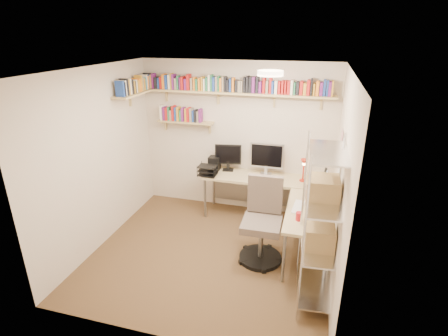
% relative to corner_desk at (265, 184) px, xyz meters
% --- Properties ---
extents(ground, '(3.20, 3.20, 0.00)m').
position_rel_corner_desk_xyz_m(ground, '(-0.59, -0.97, -0.72)').
color(ground, '#452F1D').
rests_on(ground, ground).
extents(room_shell, '(3.24, 3.04, 2.52)m').
position_rel_corner_desk_xyz_m(room_shell, '(-0.58, -0.97, 0.83)').
color(room_shell, beige).
rests_on(room_shell, ground).
extents(wall_shelves, '(3.12, 1.09, 0.80)m').
position_rel_corner_desk_xyz_m(wall_shelves, '(-1.02, 0.33, 1.30)').
color(wall_shelves, tan).
rests_on(wall_shelves, ground).
extents(corner_desk, '(2.09, 1.89, 1.26)m').
position_rel_corner_desk_xyz_m(corner_desk, '(0.00, 0.00, 0.00)').
color(corner_desk, '#D2C488').
rests_on(corner_desk, ground).
extents(office_chair, '(0.60, 0.61, 1.15)m').
position_rel_corner_desk_xyz_m(office_chair, '(0.11, -0.86, -0.24)').
color(office_chair, black).
rests_on(office_chair, ground).
extents(wire_rack, '(0.46, 0.85, 1.89)m').
position_rel_corner_desk_xyz_m(wire_rack, '(0.83, -1.44, 0.32)').
color(wire_rack, silver).
rests_on(wire_rack, ground).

